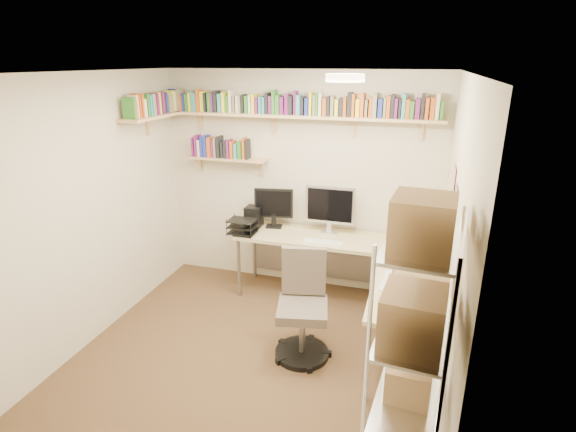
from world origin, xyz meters
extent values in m
plane|color=#422B1C|center=(0.00, 0.00, 0.00)|extent=(3.20, 3.20, 0.00)
cube|color=beige|center=(0.00, 1.50, 1.25)|extent=(3.20, 0.04, 2.50)
cube|color=beige|center=(-1.60, 0.00, 1.25)|extent=(0.04, 3.00, 2.50)
cube|color=beige|center=(1.60, 0.00, 1.25)|extent=(0.04, 3.00, 2.50)
cube|color=beige|center=(0.00, -1.50, 1.25)|extent=(3.20, 0.04, 2.50)
cube|color=silver|center=(0.00, 0.00, 2.50)|extent=(3.20, 3.00, 0.04)
cube|color=silver|center=(1.59, 0.55, 1.55)|extent=(0.01, 0.30, 0.42)
cube|color=beige|center=(1.59, 0.15, 1.50)|extent=(0.01, 0.28, 0.38)
cylinder|color=#FFEAC6|center=(0.70, 0.20, 2.46)|extent=(0.30, 0.30, 0.06)
cube|color=tan|center=(0.00, 1.38, 2.02)|extent=(3.05, 0.25, 0.03)
cube|color=tan|center=(-1.48, 0.95, 2.02)|extent=(0.25, 1.00, 0.03)
cube|color=tan|center=(-0.85, 1.40, 1.50)|extent=(0.95, 0.20, 0.02)
cube|color=tan|center=(-1.20, 1.44, 1.95)|extent=(0.03, 0.20, 0.20)
cube|color=tan|center=(-0.30, 1.44, 1.95)|extent=(0.03, 0.20, 0.20)
cube|color=tan|center=(0.60, 1.44, 1.95)|extent=(0.03, 0.20, 0.20)
cube|color=tan|center=(1.30, 1.44, 1.95)|extent=(0.03, 0.20, 0.20)
cube|color=#BF5216|center=(-1.46, 1.38, 2.12)|extent=(0.03, 0.12, 0.18)
cube|color=beige|center=(-1.43, 1.38, 2.14)|extent=(0.03, 0.13, 0.21)
cube|color=#7C765A|center=(-1.39, 1.38, 2.16)|extent=(0.03, 0.15, 0.24)
cube|color=#DA541D|center=(-1.36, 1.38, 2.13)|extent=(0.02, 0.14, 0.19)
cube|color=#1D2D98|center=(-1.33, 1.38, 2.13)|extent=(0.03, 0.14, 0.20)
cube|color=#2F7627|center=(-1.29, 1.38, 2.13)|extent=(0.03, 0.13, 0.19)
cube|color=yellow|center=(-1.26, 1.38, 2.14)|extent=(0.03, 0.13, 0.21)
cube|color=teal|center=(-1.22, 1.38, 2.15)|extent=(0.02, 0.12, 0.22)
cube|color=teal|center=(-1.19, 1.38, 2.14)|extent=(0.02, 0.13, 0.21)
cube|color=#BF5216|center=(-1.15, 1.38, 2.15)|extent=(0.04, 0.11, 0.24)
cube|color=yellow|center=(-1.10, 1.38, 2.14)|extent=(0.04, 0.12, 0.22)
cube|color=black|center=(-1.06, 1.38, 2.14)|extent=(0.02, 0.15, 0.21)
cube|color=#2F7627|center=(-1.01, 1.38, 2.14)|extent=(0.04, 0.12, 0.21)
cube|color=#6B1C5F|center=(-0.98, 1.38, 2.14)|extent=(0.03, 0.12, 0.21)
cube|color=black|center=(-0.94, 1.38, 2.15)|extent=(0.04, 0.14, 0.23)
cube|color=teal|center=(-0.89, 1.38, 2.14)|extent=(0.04, 0.13, 0.20)
cube|color=yellow|center=(-0.84, 1.38, 2.14)|extent=(0.03, 0.13, 0.21)
cube|color=#2F7627|center=(-0.79, 1.38, 2.13)|extent=(0.03, 0.11, 0.18)
cube|color=beige|center=(-0.76, 1.38, 2.16)|extent=(0.03, 0.13, 0.24)
cube|color=#7C765A|center=(-0.72, 1.38, 2.12)|extent=(0.02, 0.12, 0.18)
cube|color=beige|center=(-0.67, 1.38, 2.13)|extent=(0.03, 0.12, 0.19)
cube|color=#7C765A|center=(-0.64, 1.38, 2.13)|extent=(0.02, 0.14, 0.19)
cube|color=black|center=(-0.61, 1.38, 2.13)|extent=(0.02, 0.13, 0.20)
cube|color=#2F7627|center=(-0.57, 1.38, 2.13)|extent=(0.04, 0.14, 0.19)
cube|color=beige|center=(-0.53, 1.38, 2.13)|extent=(0.03, 0.13, 0.19)
cube|color=yellow|center=(-0.48, 1.38, 2.14)|extent=(0.03, 0.15, 0.21)
cube|color=#6B1C5F|center=(-0.45, 1.38, 2.12)|extent=(0.03, 0.13, 0.17)
cube|color=teal|center=(-0.41, 1.38, 2.13)|extent=(0.03, 0.12, 0.18)
cube|color=teal|center=(-0.37, 1.38, 2.12)|extent=(0.03, 0.14, 0.18)
cube|color=black|center=(-0.33, 1.38, 2.15)|extent=(0.03, 0.15, 0.22)
cube|color=#6B1C5F|center=(-0.30, 1.38, 2.13)|extent=(0.03, 0.12, 0.19)
cube|color=#2F7627|center=(-0.26, 1.38, 2.16)|extent=(0.03, 0.13, 0.25)
cube|color=#2F7627|center=(-0.21, 1.38, 2.14)|extent=(0.04, 0.13, 0.20)
cube|color=#6B1C5F|center=(-0.16, 1.38, 2.13)|extent=(0.04, 0.14, 0.18)
cube|color=#6B1C5F|center=(-0.11, 1.38, 2.14)|extent=(0.04, 0.13, 0.21)
cube|color=black|center=(-0.06, 1.38, 2.13)|extent=(0.04, 0.15, 0.19)
cube|color=#6B1C5F|center=(-0.02, 1.38, 2.16)|extent=(0.03, 0.11, 0.24)
cube|color=teal|center=(0.02, 1.38, 2.14)|extent=(0.04, 0.14, 0.21)
cube|color=black|center=(0.06, 1.38, 2.13)|extent=(0.03, 0.14, 0.19)
cube|color=#1D2D98|center=(0.11, 1.38, 2.12)|extent=(0.04, 0.12, 0.18)
cube|color=yellow|center=(0.15, 1.38, 2.15)|extent=(0.02, 0.15, 0.24)
cube|color=#7C765A|center=(0.19, 1.38, 2.14)|extent=(0.02, 0.14, 0.21)
cube|color=#2F7627|center=(0.22, 1.38, 2.15)|extent=(0.03, 0.12, 0.23)
cube|color=beige|center=(0.26, 1.38, 2.15)|extent=(0.03, 0.14, 0.23)
cube|color=#BF5216|center=(0.30, 1.38, 2.13)|extent=(0.04, 0.14, 0.18)
cube|color=black|center=(0.34, 1.38, 2.13)|extent=(0.03, 0.14, 0.20)
cube|color=#7C765A|center=(0.38, 1.38, 2.14)|extent=(0.03, 0.13, 0.20)
cube|color=yellow|center=(0.43, 1.38, 2.12)|extent=(0.04, 0.13, 0.17)
cube|color=black|center=(0.47, 1.38, 2.13)|extent=(0.04, 0.11, 0.19)
cube|color=#BF5216|center=(0.51, 1.38, 2.13)|extent=(0.03, 0.11, 0.20)
cube|color=black|center=(0.56, 1.38, 2.16)|extent=(0.04, 0.12, 0.24)
cube|color=#BF5216|center=(0.60, 1.38, 2.15)|extent=(0.03, 0.15, 0.23)
cube|color=yellow|center=(0.65, 1.38, 2.12)|extent=(0.04, 0.12, 0.18)
cube|color=#DA541D|center=(0.69, 1.38, 2.15)|extent=(0.03, 0.14, 0.23)
cube|color=#7C765A|center=(0.73, 1.38, 2.12)|extent=(0.03, 0.13, 0.17)
cube|color=#BF5216|center=(0.78, 1.38, 2.13)|extent=(0.03, 0.13, 0.20)
cube|color=#7C765A|center=(0.82, 1.38, 2.16)|extent=(0.04, 0.15, 0.24)
cube|color=#1D2D98|center=(0.87, 1.38, 2.13)|extent=(0.04, 0.13, 0.19)
cube|color=#7C765A|center=(0.92, 1.38, 2.14)|extent=(0.02, 0.14, 0.20)
cube|color=#BF5216|center=(0.95, 1.38, 2.14)|extent=(0.03, 0.14, 0.22)
cube|color=black|center=(0.99, 1.38, 2.15)|extent=(0.04, 0.12, 0.23)
cube|color=#6B1C5F|center=(1.03, 1.38, 2.13)|extent=(0.03, 0.15, 0.19)
cube|color=black|center=(1.06, 1.38, 2.13)|extent=(0.02, 0.14, 0.19)
cube|color=teal|center=(1.10, 1.38, 2.16)|extent=(0.03, 0.14, 0.24)
cube|color=#BF5216|center=(1.14, 1.38, 2.13)|extent=(0.04, 0.13, 0.19)
cube|color=#2F7627|center=(1.18, 1.38, 2.12)|extent=(0.04, 0.14, 0.17)
cube|color=#6B1C5F|center=(1.24, 1.38, 2.13)|extent=(0.04, 0.15, 0.20)
cube|color=black|center=(1.28, 1.38, 2.16)|extent=(0.03, 0.15, 0.24)
cube|color=#DA541D|center=(1.32, 1.38, 2.14)|extent=(0.03, 0.13, 0.21)
cube|color=#BF5216|center=(1.38, 1.38, 2.14)|extent=(0.04, 0.12, 0.21)
cube|color=beige|center=(1.42, 1.38, 2.16)|extent=(0.03, 0.11, 0.25)
cube|color=#2F7627|center=(1.46, 1.38, 2.12)|extent=(0.03, 0.14, 0.17)
cube|color=#2F7627|center=(-1.48, 0.52, 2.14)|extent=(0.14, 0.03, 0.21)
cube|color=#DA541D|center=(-1.48, 0.55, 2.13)|extent=(0.13, 0.03, 0.19)
cube|color=beige|center=(-1.48, 0.59, 2.15)|extent=(0.11, 0.03, 0.23)
cube|color=#BF5216|center=(-1.48, 0.63, 2.15)|extent=(0.12, 0.02, 0.24)
cube|color=#DA541D|center=(-1.48, 0.66, 2.15)|extent=(0.14, 0.03, 0.24)
cube|color=beige|center=(-1.48, 0.71, 2.12)|extent=(0.12, 0.04, 0.18)
cube|color=#2F7627|center=(-1.48, 0.76, 2.15)|extent=(0.14, 0.03, 0.23)
cube|color=teal|center=(-1.48, 0.80, 2.14)|extent=(0.14, 0.03, 0.21)
cube|color=teal|center=(-1.48, 0.85, 2.15)|extent=(0.15, 0.04, 0.22)
cube|color=#DA541D|center=(-1.48, 0.89, 2.14)|extent=(0.12, 0.04, 0.22)
cube|color=#6B1C5F|center=(-1.48, 0.94, 2.15)|extent=(0.13, 0.04, 0.22)
cube|color=yellow|center=(-1.48, 0.99, 2.15)|extent=(0.11, 0.04, 0.23)
cube|color=#6B1C5F|center=(-1.48, 1.04, 2.15)|extent=(0.14, 0.04, 0.23)
cube|color=black|center=(-1.48, 1.09, 2.13)|extent=(0.13, 0.03, 0.19)
cube|color=#1D2D98|center=(-1.48, 1.13, 2.14)|extent=(0.11, 0.03, 0.22)
cube|color=#7C765A|center=(-1.48, 1.18, 2.13)|extent=(0.14, 0.04, 0.19)
cube|color=#7C765A|center=(-1.48, 1.22, 2.12)|extent=(0.13, 0.04, 0.17)
cube|color=yellow|center=(-1.48, 1.27, 2.15)|extent=(0.11, 0.02, 0.23)
cube|color=beige|center=(-1.48, 1.31, 2.15)|extent=(0.13, 0.04, 0.22)
cube|color=teal|center=(-1.48, 1.35, 2.15)|extent=(0.12, 0.03, 0.23)
cube|color=#1D2D98|center=(-1.48, 1.38, 2.15)|extent=(0.13, 0.02, 0.24)
cube|color=#6B1C5F|center=(-1.27, 1.40, 1.62)|extent=(0.02, 0.13, 0.22)
cube|color=#6B1C5F|center=(-1.22, 1.40, 1.64)|extent=(0.04, 0.12, 0.25)
cube|color=beige|center=(-1.19, 1.40, 1.61)|extent=(0.03, 0.15, 0.19)
cube|color=#1D2D98|center=(-1.15, 1.40, 1.63)|extent=(0.03, 0.15, 0.24)
cube|color=#1D2D98|center=(-1.11, 1.40, 1.64)|extent=(0.04, 0.14, 0.25)
cube|color=#BF5216|center=(-1.06, 1.40, 1.63)|extent=(0.04, 0.13, 0.23)
cube|color=#6B1C5F|center=(-1.01, 1.40, 1.62)|extent=(0.03, 0.12, 0.21)
cube|color=#7C765A|center=(-0.98, 1.40, 1.63)|extent=(0.02, 0.14, 0.23)
cube|color=black|center=(-0.94, 1.40, 1.64)|extent=(0.03, 0.15, 0.25)
cube|color=black|center=(-0.90, 1.40, 1.60)|extent=(0.03, 0.11, 0.18)
cube|color=black|center=(-0.86, 1.40, 1.61)|extent=(0.04, 0.12, 0.20)
cube|color=#6B1C5F|center=(-0.82, 1.40, 1.62)|extent=(0.03, 0.15, 0.21)
cube|color=#BF5216|center=(-0.77, 1.40, 1.61)|extent=(0.03, 0.14, 0.20)
cube|color=teal|center=(-0.73, 1.40, 1.60)|extent=(0.04, 0.13, 0.17)
cube|color=#2F7627|center=(-0.68, 1.40, 1.61)|extent=(0.04, 0.14, 0.20)
cube|color=#BF5216|center=(-0.63, 1.40, 1.63)|extent=(0.03, 0.11, 0.24)
cube|color=black|center=(-0.59, 1.40, 1.62)|extent=(0.03, 0.12, 0.22)
cube|color=tan|center=(0.35, 1.18, 0.72)|extent=(1.91, 0.60, 0.04)
cube|color=tan|center=(1.31, 0.24, 0.72)|extent=(0.60, 1.31, 0.04)
cylinder|color=gray|center=(-0.56, 0.93, 0.35)|extent=(0.04, 0.04, 0.70)
cylinder|color=gray|center=(-0.56, 1.43, 0.35)|extent=(0.04, 0.04, 0.70)
cylinder|color=gray|center=(1.56, 1.43, 0.35)|extent=(0.04, 0.04, 0.70)
cylinder|color=gray|center=(1.05, -0.36, 0.35)|extent=(0.04, 0.04, 0.70)
cylinder|color=gray|center=(1.56, -0.36, 0.35)|extent=(0.04, 0.04, 0.70)
cube|color=gray|center=(0.35, 1.44, 0.40)|extent=(1.81, 0.02, 0.55)
cube|color=silver|center=(0.40, 1.30, 1.08)|extent=(0.55, 0.03, 0.42)
cube|color=black|center=(0.40, 1.28, 1.08)|extent=(0.50, 0.00, 0.36)
cube|color=black|center=(-0.25, 1.30, 1.04)|extent=(0.44, 0.03, 0.34)
cube|color=black|center=(1.45, 0.29, 1.06)|extent=(0.03, 0.58, 0.38)
cube|color=white|center=(1.43, 0.29, 1.06)|extent=(0.00, 0.53, 0.33)
cube|color=white|center=(0.40, 1.00, 0.75)|extent=(0.42, 0.13, 0.02)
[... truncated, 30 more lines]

